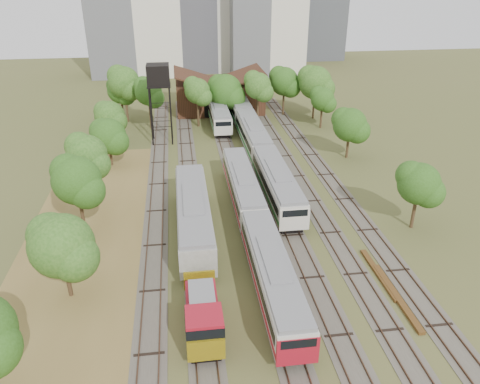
{
  "coord_description": "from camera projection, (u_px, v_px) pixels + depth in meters",
  "views": [
    {
      "loc": [
        -8.96,
        -29.6,
        24.94
      ],
      "look_at": [
        -2.68,
        16.26,
        2.5
      ],
      "focal_mm": 35.0,
      "sensor_mm": 36.0,
      "label": 1
    }
  ],
  "objects": [
    {
      "name": "railcar_rear",
      "position": [
        219.0,
        114.0,
        80.4
      ],
      "size": [
        2.98,
        16.08,
        3.68
      ],
      "color": "black",
      "rests_on": "ground"
    },
    {
      "name": "ground",
      "position": [
        299.0,
        303.0,
        38.36
      ],
      "size": [
        240.0,
        240.0,
        0.0
      ],
      "primitive_type": "plane",
      "color": "#475123",
      "rests_on": "ground"
    },
    {
      "name": "railcar_green_set",
      "position": [
        253.0,
        136.0,
        69.88
      ],
      "size": [
        3.1,
        52.07,
        3.84
      ],
      "color": "black",
      "rests_on": "ground"
    },
    {
      "name": "water_tower",
      "position": [
        158.0,
        77.0,
        69.17
      ],
      "size": [
        3.46,
        3.46,
        11.95
      ],
      "color": "black",
      "rests_on": "ground"
    },
    {
      "name": "tree_band_far",
      "position": [
        230.0,
        86.0,
        80.53
      ],
      "size": [
        38.65,
        9.95,
        9.67
      ],
      "color": "#382616",
      "rests_on": "ground"
    },
    {
      "name": "tower_far_right",
      "position": [
        322.0,
        8.0,
        134.47
      ],
      "size": [
        12.0,
        12.0,
        28.0
      ],
      "primitive_type": "cube",
      "color": "#47494F",
      "rests_on": "ground"
    },
    {
      "name": "shunter_locomotive",
      "position": [
        203.0,
        318.0,
        34.28
      ],
      "size": [
        2.63,
        8.1,
        3.44
      ],
      "color": "black",
      "rests_on": "ground"
    },
    {
      "name": "old_grey_coach",
      "position": [
        193.0,
        215.0,
        47.27
      ],
      "size": [
        3.29,
        18.0,
        4.08
      ],
      "color": "black",
      "rests_on": "ground"
    },
    {
      "name": "rail_pile_far",
      "position": [
        397.0,
        297.0,
        38.88
      ],
      "size": [
        0.55,
        8.86,
        0.29
      ],
      "primitive_type": "cube",
      "color": "brown",
      "rests_on": "ground"
    },
    {
      "name": "tree_band_left",
      "position": [
        88.0,
        162.0,
        52.41
      ],
      "size": [
        8.13,
        64.96,
        8.49
      ],
      "color": "#382616",
      "rests_on": "ground"
    },
    {
      "name": "dry_grass_patch",
      "position": [
        88.0,
        264.0,
        43.29
      ],
      "size": [
        14.0,
        60.0,
        0.04
      ],
      "primitive_type": "cube",
      "color": "brown",
      "rests_on": "ground"
    },
    {
      "name": "rail_pile_near",
      "position": [
        379.0,
        274.0,
        41.73
      ],
      "size": [
        0.51,
        7.7,
        0.26
      ],
      "primitive_type": "cube",
      "color": "brown",
      "rests_on": "ground"
    },
    {
      "name": "maintenance_shed",
      "position": [
        219.0,
        95.0,
        88.66
      ],
      "size": [
        16.45,
        11.55,
        7.58
      ],
      "color": "#352013",
      "rests_on": "ground"
    },
    {
      "name": "tree_band_right",
      "position": [
        359.0,
        132.0,
        62.48
      ],
      "size": [
        4.74,
        38.21,
        7.27
      ],
      "color": "#382616",
      "rests_on": "ground"
    },
    {
      "name": "tracks",
      "position": [
        246.0,
        179.0,
        60.55
      ],
      "size": [
        24.6,
        80.0,
        0.19
      ],
      "color": "#4C473D",
      "rests_on": "ground"
    },
    {
      "name": "railcar_red_set",
      "position": [
        255.0,
        224.0,
        46.28
      ],
      "size": [
        2.92,
        34.58,
        3.61
      ],
      "color": "black",
      "rests_on": "ground"
    }
  ]
}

